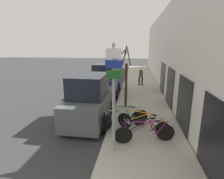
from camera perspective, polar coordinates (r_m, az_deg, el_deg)
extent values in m
plane|color=#333335|center=(12.94, -2.09, -2.44)|extent=(80.00, 80.00, 0.00)
cube|color=#ADA89E|center=(15.45, 9.24, 0.43)|extent=(3.20, 32.00, 0.15)
cube|color=silver|center=(15.18, 16.49, 11.92)|extent=(0.20, 32.00, 6.50)
cube|color=black|center=(5.40, 30.62, -14.64)|extent=(0.03, 2.04, 2.25)
cube|color=black|center=(8.17, 22.28, -4.19)|extent=(0.03, 2.04, 2.25)
cube|color=black|center=(11.15, 18.38, 0.88)|extent=(0.03, 2.04, 2.25)
cube|color=black|center=(14.21, 16.14, 3.79)|extent=(0.03, 2.04, 2.25)
cylinder|color=#939399|center=(5.62, 0.57, -3.85)|extent=(0.11, 0.11, 3.62)
cube|color=white|center=(5.29, 0.52, 11.75)|extent=(0.47, 0.02, 0.29)
cube|color=navy|center=(5.31, 0.52, 8.25)|extent=(0.52, 0.02, 0.24)
cube|color=#19591E|center=(5.35, 0.51, 4.91)|extent=(0.45, 0.02, 0.27)
cylinder|color=black|center=(6.68, 3.95, -14.76)|extent=(0.63, 0.19, 0.64)
cylinder|color=black|center=(7.14, 17.38, -13.40)|extent=(0.63, 0.19, 0.64)
cylinder|color=#8C1E72|center=(6.68, 9.31, -12.10)|extent=(0.90, 0.26, 0.53)
cylinder|color=#8C1E72|center=(6.61, 10.08, -10.30)|extent=(1.04, 0.30, 0.08)
cylinder|color=#8C1E72|center=(6.85, 13.69, -11.86)|extent=(0.20, 0.08, 0.46)
cylinder|color=#8C1E72|center=(7.03, 15.19, -13.51)|extent=(0.57, 0.17, 0.08)
cylinder|color=#8C1E72|center=(6.96, 15.95, -11.80)|extent=(0.43, 0.14, 0.51)
cylinder|color=#8C1E72|center=(6.57, 4.71, -12.64)|extent=(0.20, 0.08, 0.55)
cube|color=black|center=(6.77, 14.47, -9.95)|extent=(0.21, 0.13, 0.04)
cylinder|color=#99999E|center=(6.47, 5.48, -10.45)|extent=(0.13, 0.43, 0.02)
cylinder|color=black|center=(6.72, 3.21, -14.62)|extent=(0.58, 0.29, 0.62)
cylinder|color=black|center=(7.42, 15.91, -12.26)|extent=(0.58, 0.29, 0.62)
cylinder|color=black|center=(6.82, 8.38, -11.61)|extent=(0.88, 0.43, 0.52)
cylinder|color=black|center=(6.76, 9.11, -9.83)|extent=(1.02, 0.49, 0.08)
cylinder|color=black|center=(7.06, 12.51, -11.07)|extent=(0.20, 0.12, 0.45)
cylinder|color=black|center=(7.27, 13.90, -12.52)|extent=(0.55, 0.27, 0.08)
cylinder|color=black|center=(7.21, 14.59, -10.84)|extent=(0.42, 0.21, 0.50)
cylinder|color=black|center=(6.63, 3.95, -12.50)|extent=(0.20, 0.11, 0.54)
cube|color=black|center=(7.01, 13.22, -9.19)|extent=(0.22, 0.16, 0.04)
cylinder|color=#99999E|center=(6.54, 4.69, -10.31)|extent=(0.21, 0.41, 0.02)
cylinder|color=black|center=(7.80, 4.18, -10.09)|extent=(0.64, 0.34, 0.69)
cylinder|color=black|center=(7.20, 16.58, -12.86)|extent=(0.64, 0.34, 0.69)
cylinder|color=orange|center=(7.40, 8.66, -8.89)|extent=(0.89, 0.46, 0.57)
cylinder|color=orange|center=(7.28, 9.35, -7.26)|extent=(1.03, 0.53, 0.09)
cylinder|color=orange|center=(7.22, 12.76, -9.94)|extent=(0.20, 0.12, 0.50)
cylinder|color=orange|center=(7.27, 14.27, -12.20)|extent=(0.56, 0.29, 0.08)
cylinder|color=orange|center=(7.14, 15.05, -10.59)|extent=(0.42, 0.23, 0.56)
cylinder|color=orange|center=(7.65, 4.79, -8.22)|extent=(0.20, 0.12, 0.60)
cube|color=black|center=(7.09, 13.53, -8.13)|extent=(0.21, 0.16, 0.04)
cylinder|color=#99999E|center=(7.50, 5.42, -6.26)|extent=(0.21, 0.41, 0.02)
cylinder|color=black|center=(7.53, -2.32, -11.04)|extent=(0.61, 0.38, 0.69)
cylinder|color=black|center=(8.24, 9.42, -8.90)|extent=(0.61, 0.38, 0.69)
cylinder|color=#B7B7BC|center=(7.63, 2.37, -8.07)|extent=(0.87, 0.53, 0.56)
cylinder|color=#B7B7BC|center=(7.58, 3.00, -6.29)|extent=(1.01, 0.61, 0.09)
cylinder|color=#B7B7BC|center=(7.88, 6.19, -7.60)|extent=(0.20, 0.14, 0.49)
cylinder|color=#B7B7BC|center=(8.09, 7.54, -9.11)|extent=(0.55, 0.34, 0.08)
cylinder|color=#B7B7BC|center=(8.04, 8.14, -7.43)|extent=(0.42, 0.26, 0.55)
cylinder|color=#B7B7BC|center=(7.43, -1.70, -8.90)|extent=(0.20, 0.13, 0.59)
cube|color=black|center=(7.83, 6.82, -5.73)|extent=(0.21, 0.17, 0.04)
cylinder|color=#99999E|center=(7.35, -1.07, -6.71)|extent=(0.24, 0.39, 0.02)
cylinder|color=black|center=(7.96, -3.57, -9.54)|extent=(0.70, 0.17, 0.70)
cylinder|color=black|center=(8.12, 8.80, -9.17)|extent=(0.70, 0.17, 0.70)
cylinder|color=#197233|center=(7.85, 1.14, -7.27)|extent=(0.95, 0.22, 0.58)
cylinder|color=#197233|center=(7.77, 1.78, -5.57)|extent=(1.10, 0.25, 0.09)
cylinder|color=#197233|center=(7.92, 5.20, -7.34)|extent=(0.21, 0.07, 0.50)
cylinder|color=#197233|center=(8.06, 6.69, -9.09)|extent=(0.60, 0.14, 0.08)
cylinder|color=#197233|center=(7.98, 7.35, -7.44)|extent=(0.45, 0.11, 0.56)
cylinder|color=#197233|center=(7.84, -2.97, -7.53)|extent=(0.21, 0.07, 0.61)
cube|color=black|center=(7.84, 5.87, -5.51)|extent=(0.21, 0.12, 0.04)
cylinder|color=#99999E|center=(7.74, -2.36, -5.46)|extent=(0.11, 0.44, 0.02)
cube|color=#51565B|center=(8.87, -7.11, -5.34)|extent=(1.82, 4.16, 1.14)
cube|color=black|center=(8.41, -7.63, 1.30)|extent=(1.62, 2.17, 1.04)
cylinder|color=black|center=(10.41, -9.90, -4.89)|extent=(0.23, 0.67, 0.67)
cylinder|color=black|center=(10.01, -0.17, -5.45)|extent=(0.23, 0.67, 0.67)
cylinder|color=black|center=(8.19, -15.53, -10.62)|extent=(0.23, 0.67, 0.67)
cylinder|color=black|center=(7.68, -3.07, -11.82)|extent=(0.23, 0.67, 0.67)
cube|color=navy|center=(13.61, -2.04, 1.86)|extent=(1.93, 4.47, 1.24)
cube|color=black|center=(13.24, -2.19, 6.37)|extent=(1.69, 2.34, 0.97)
cylinder|color=black|center=(15.17, -4.67, 1.27)|extent=(0.24, 0.65, 0.64)
cylinder|color=black|center=(14.95, 2.10, 1.12)|extent=(0.24, 0.65, 0.64)
cylinder|color=black|center=(12.58, -6.93, -1.50)|extent=(0.24, 0.65, 0.64)
cylinder|color=black|center=(12.31, 1.24, -1.75)|extent=(0.24, 0.65, 0.64)
cylinder|color=#1E2338|center=(16.17, 8.86, 2.71)|extent=(0.14, 0.14, 0.76)
cylinder|color=#1E2338|center=(16.17, 9.81, 2.68)|extent=(0.14, 0.14, 0.76)
cylinder|color=brown|center=(16.05, 9.43, 5.08)|extent=(0.35, 0.35, 0.60)
sphere|color=tan|center=(15.99, 9.49, 6.51)|extent=(0.21, 0.21, 0.21)
cylinder|color=#3D2D23|center=(10.07, 4.59, 1.14)|extent=(0.15, 0.15, 2.57)
cylinder|color=#3D2D23|center=(10.04, 3.97, 10.46)|extent=(0.38, 0.48, 0.70)
cylinder|color=#3D2D23|center=(9.49, 4.16, 11.16)|extent=(0.24, 0.74, 1.00)
cylinder|color=#3D2D23|center=(10.10, 2.48, 10.94)|extent=(0.89, 0.55, 0.86)
cylinder|color=#3D2D23|center=(9.34, 5.42, 11.08)|extent=(0.32, 1.01, 1.01)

